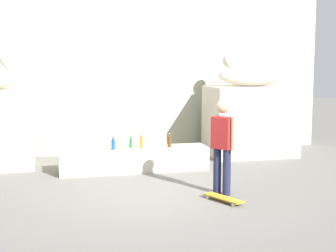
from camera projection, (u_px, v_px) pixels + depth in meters
The scene contains 11 objects.
ground_plane at pixel (155, 196), 8.81m from camera, with size 40.00×40.00×0.00m, color slate.
facade_wall at pixel (116, 26), 12.77m from camera, with size 10.83×0.60×6.45m, color #B2B29A.
pedestal_right at pixel (250, 121), 12.54m from camera, with size 2.09×1.37×1.72m, color beige.
statue_reclining_right at pixel (250, 75), 12.39m from camera, with size 1.67×0.81×0.78m.
ledge_block at pixel (134, 159), 10.80m from camera, with size 3.17×0.65×0.50m, color beige.
skater at pixel (222, 143), 8.84m from camera, with size 0.37×0.45×1.67m.
skateboard at pixel (223, 198), 8.47m from camera, with size 0.52×0.81×0.08m.
bottle_green at pixel (131, 142), 10.81m from camera, with size 0.06×0.06×0.27m.
bottle_orange at pixel (141, 142), 10.74m from camera, with size 0.06×0.06×0.31m.
bottle_blue at pixel (113, 144), 10.55m from camera, with size 0.08×0.08×0.28m.
bottle_brown at pixel (169, 141), 10.87m from camera, with size 0.08×0.08×0.30m.
Camera 1 is at (-1.83, -8.38, 2.36)m, focal length 54.06 mm.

